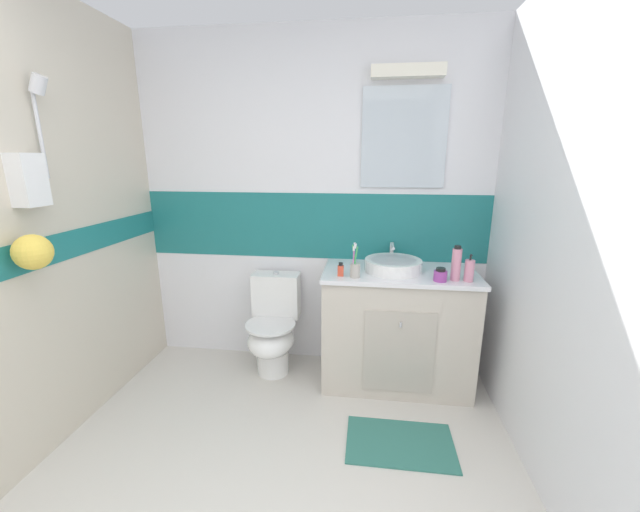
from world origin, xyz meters
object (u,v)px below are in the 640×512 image
(toothbrush_cup, at_px, (355,268))
(shampoo_bottle_tall, at_px, (456,264))
(sink_basin, at_px, (393,264))
(hair_gel_jar, at_px, (440,275))
(soap_dispenser, at_px, (469,270))
(perfume_flask_small, at_px, (341,270))
(toilet, at_px, (273,328))

(toothbrush_cup, xyz_separation_m, shampoo_bottle_tall, (0.63, 0.02, 0.05))
(sink_basin, xyz_separation_m, hair_gel_jar, (0.28, -0.19, -0.01))
(soap_dispenser, relative_size, perfume_flask_small, 1.96)
(toilet, bearing_deg, perfume_flask_small, -20.13)
(toothbrush_cup, distance_m, soap_dispenser, 0.71)
(toilet, bearing_deg, soap_dispenser, -8.38)
(toothbrush_cup, relative_size, soap_dispenser, 1.29)
(hair_gel_jar, bearing_deg, soap_dispenser, 6.25)
(sink_basin, distance_m, hair_gel_jar, 0.34)
(toothbrush_cup, relative_size, shampoo_bottle_tall, 1.02)
(soap_dispenser, height_order, shampoo_bottle_tall, shampoo_bottle_tall)
(shampoo_bottle_tall, bearing_deg, toilet, 171.51)
(soap_dispenser, bearing_deg, perfume_flask_small, 179.68)
(toilet, bearing_deg, sink_basin, -1.76)
(toothbrush_cup, height_order, perfume_flask_small, toothbrush_cup)
(soap_dispenser, height_order, hair_gel_jar, soap_dispenser)
(toilet, relative_size, shampoo_bottle_tall, 3.36)
(hair_gel_jar, relative_size, shampoo_bottle_tall, 0.38)
(sink_basin, height_order, perfume_flask_small, sink_basin)
(hair_gel_jar, height_order, shampoo_bottle_tall, shampoo_bottle_tall)
(sink_basin, distance_m, toilet, 1.03)
(sink_basin, xyz_separation_m, soap_dispenser, (0.46, -0.17, 0.03))
(sink_basin, xyz_separation_m, toothbrush_cup, (-0.25, -0.18, 0.02))
(sink_basin, distance_m, perfume_flask_small, 0.39)
(hair_gel_jar, bearing_deg, sink_basin, 146.36)
(toothbrush_cup, bearing_deg, hair_gel_jar, -0.45)
(toothbrush_cup, bearing_deg, sink_basin, 35.96)
(toilet, height_order, perfume_flask_small, perfume_flask_small)
(perfume_flask_small, xyz_separation_m, shampoo_bottle_tall, (0.73, 0.00, 0.06))
(shampoo_bottle_tall, bearing_deg, toothbrush_cup, -177.80)
(hair_gel_jar, bearing_deg, toothbrush_cup, 179.55)
(sink_basin, xyz_separation_m, shampoo_bottle_tall, (0.38, -0.16, 0.06))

